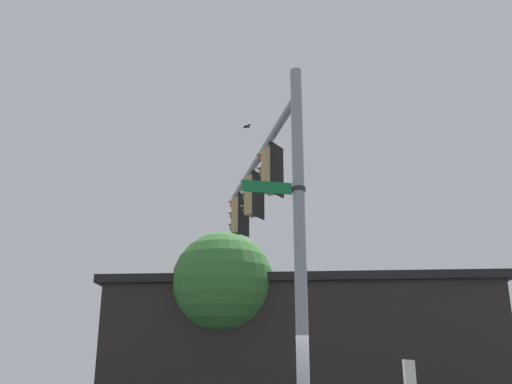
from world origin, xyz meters
The scene contains 9 objects.
signal_pole centered at (0.00, 0.00, 3.86)m, with size 0.23×0.23×7.72m, color gray.
mast_arm centered at (2.33, 2.39, 7.11)m, with size 0.17×0.17×6.67m, color gray.
traffic_light_nearest_pole centered at (1.49, 1.55, 6.33)m, with size 0.54×0.49×1.31m.
traffic_light_mid_inner centered at (2.82, 2.92, 6.33)m, with size 0.54×0.49×1.31m.
traffic_light_mid_outer centered at (4.15, 4.29, 6.33)m, with size 0.54×0.49×1.31m.
street_name_sign centered at (-0.24, 0.23, 5.18)m, with size 0.92×0.90×0.22m.
bird_flying centered at (4.18, 4.02, 9.11)m, with size 0.22×0.32×0.07m.
storefront_building centered at (11.41, 6.31, 2.68)m, with size 13.48×16.19×5.34m.
tree_by_storefront centered at (7.51, 7.29, 5.05)m, with size 3.64×3.64×6.91m.
Camera 1 is at (-9.00, -4.93, 1.76)m, focal length 40.26 mm.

